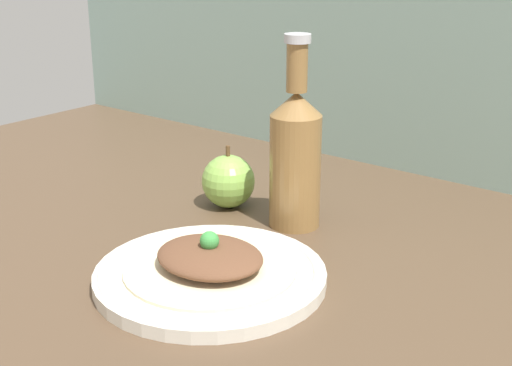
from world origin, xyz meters
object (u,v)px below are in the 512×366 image
object	(u,v)px
plated_food	(210,260)
apple	(228,181)
cider_bottle	(295,154)
plate	(210,274)

from	to	relation	value
plated_food	apple	size ratio (longest dim) A/B	2.15
cider_bottle	apple	distance (cm)	14.17
cider_bottle	apple	xyz separation A→B (cm)	(-12.47, -0.35, -6.73)
plated_food	apple	xyz separation A→B (cm)	(-15.12, 21.12, 1.10)
plated_food	cider_bottle	xyz separation A→B (cm)	(-2.65, 21.47, 7.83)
plate	apple	world-z (taller)	apple
plate	cider_bottle	world-z (taller)	cider_bottle
apple	plate	bearing A→B (deg)	-54.40
plated_food	plate	bearing A→B (deg)	45.00
plate	plated_food	xyz separation A→B (cm)	(-0.00, -0.00, 2.01)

